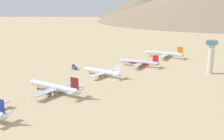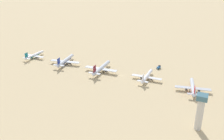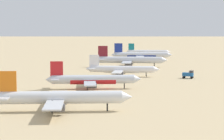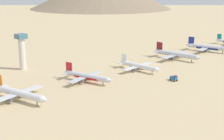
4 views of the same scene
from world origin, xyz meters
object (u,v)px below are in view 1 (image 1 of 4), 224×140
(parked_jet_1, at_px, (140,62))
(control_tower, at_px, (211,55))
(parked_jet_0, at_px, (165,54))
(parked_jet_2, at_px, (103,72))
(parked_jet_3, at_px, (55,87))
(service_truck, at_px, (74,67))

(parked_jet_1, height_order, control_tower, control_tower)
(parked_jet_0, bearing_deg, parked_jet_1, 87.91)
(parked_jet_2, relative_size, parked_jet_3, 0.83)
(parked_jet_3, xyz_separation_m, control_tower, (-66.00, -107.40, 10.79))
(control_tower, bearing_deg, service_truck, 27.63)
(control_tower, bearing_deg, parked_jet_3, 58.43)
(parked_jet_1, distance_m, service_truck, 58.15)
(parked_jet_0, bearing_deg, parked_jet_3, 86.53)
(parked_jet_2, bearing_deg, parked_jet_3, 90.21)
(parked_jet_0, xyz_separation_m, service_truck, (42.48, 90.84, -2.10))
(parked_jet_1, height_order, parked_jet_3, parked_jet_3)
(parked_jet_1, distance_m, parked_jet_3, 97.03)
(parked_jet_1, bearing_deg, parked_jet_3, 85.82)
(parked_jet_0, height_order, parked_jet_1, parked_jet_0)
(parked_jet_2, bearing_deg, service_truck, -7.00)
(service_truck, bearing_deg, parked_jet_0, -115.07)
(parked_jet_0, distance_m, service_truck, 100.30)
(parked_jet_3, bearing_deg, control_tower, -121.57)
(parked_jet_0, bearing_deg, service_truck, 64.93)
(parked_jet_1, xyz_separation_m, parked_jet_2, (7.25, 45.61, -0.16))
(parked_jet_1, relative_size, service_truck, 6.99)
(parked_jet_2, distance_m, service_truck, 33.72)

